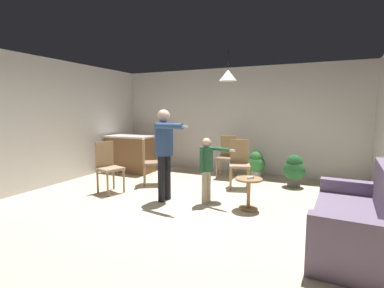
{
  "coord_description": "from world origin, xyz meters",
  "views": [
    {
      "loc": [
        2.12,
        -4.16,
        1.62
      ],
      "look_at": [
        -0.04,
        0.61,
        1.0
      ],
      "focal_mm": 27.05,
      "sensor_mm": 36.0,
      "label": 1
    }
  ],
  "objects_px": {
    "dining_chair_by_counter": "(227,155)",
    "dining_chair_centre_back": "(239,162)",
    "dining_chair_near_wall": "(149,160)",
    "spare_remote_on_table": "(251,178)",
    "dining_chair_spare": "(108,165)",
    "potted_plant_by_wall": "(256,163)",
    "couch_floral": "(359,222)",
    "person_child": "(207,163)",
    "person_adult": "(165,145)",
    "potted_plant_corner": "(294,169)",
    "side_table_by_couch": "(249,190)",
    "kitchen_counter": "(131,154)"
  },
  "relations": [
    {
      "from": "dining_chair_by_counter",
      "to": "dining_chair_centre_back",
      "type": "xyz_separation_m",
      "value": [
        0.52,
        -0.78,
        0.0
      ]
    },
    {
      "from": "dining_chair_by_counter",
      "to": "dining_chair_near_wall",
      "type": "distance_m",
      "value": 1.9
    },
    {
      "from": "spare_remote_on_table",
      "to": "dining_chair_spare",
      "type": "bearing_deg",
      "value": -177.69
    },
    {
      "from": "dining_chair_by_counter",
      "to": "potted_plant_by_wall",
      "type": "bearing_deg",
      "value": -169.2
    },
    {
      "from": "couch_floral",
      "to": "potted_plant_by_wall",
      "type": "distance_m",
      "value": 3.56
    },
    {
      "from": "potted_plant_by_wall",
      "to": "person_child",
      "type": "bearing_deg",
      "value": -99.58
    },
    {
      "from": "person_adult",
      "to": "potted_plant_corner",
      "type": "xyz_separation_m",
      "value": [
        2.02,
        1.94,
        -0.63
      ]
    },
    {
      "from": "dining_chair_centre_back",
      "to": "spare_remote_on_table",
      "type": "xyz_separation_m",
      "value": [
        0.54,
        -1.29,
        -0.01
      ]
    },
    {
      "from": "side_table_by_couch",
      "to": "dining_chair_spare",
      "type": "bearing_deg",
      "value": -177.13
    },
    {
      "from": "side_table_by_couch",
      "to": "person_adult",
      "type": "distance_m",
      "value": 1.63
    },
    {
      "from": "kitchen_counter",
      "to": "person_adult",
      "type": "distance_m",
      "value": 2.77
    },
    {
      "from": "dining_chair_centre_back",
      "to": "spare_remote_on_table",
      "type": "relative_size",
      "value": 7.69
    },
    {
      "from": "kitchen_counter",
      "to": "potted_plant_by_wall",
      "type": "height_order",
      "value": "kitchen_counter"
    },
    {
      "from": "couch_floral",
      "to": "dining_chair_centre_back",
      "type": "relative_size",
      "value": 1.85
    },
    {
      "from": "person_adult",
      "to": "spare_remote_on_table",
      "type": "height_order",
      "value": "person_adult"
    },
    {
      "from": "dining_chair_by_counter",
      "to": "potted_plant_corner",
      "type": "relative_size",
      "value": 1.46
    },
    {
      "from": "side_table_by_couch",
      "to": "dining_chair_near_wall",
      "type": "relative_size",
      "value": 0.52
    },
    {
      "from": "couch_floral",
      "to": "dining_chair_by_counter",
      "type": "bearing_deg",
      "value": 44.7
    },
    {
      "from": "kitchen_counter",
      "to": "dining_chair_spare",
      "type": "distance_m",
      "value": 1.93
    },
    {
      "from": "kitchen_counter",
      "to": "side_table_by_couch",
      "type": "bearing_deg",
      "value": -24.79
    },
    {
      "from": "kitchen_counter",
      "to": "person_child",
      "type": "xyz_separation_m",
      "value": [
        2.8,
        -1.64,
        0.23
      ]
    },
    {
      "from": "couch_floral",
      "to": "person_child",
      "type": "relative_size",
      "value": 1.62
    },
    {
      "from": "dining_chair_centre_back",
      "to": "dining_chair_spare",
      "type": "relative_size",
      "value": 1.0
    },
    {
      "from": "side_table_by_couch",
      "to": "dining_chair_by_counter",
      "type": "bearing_deg",
      "value": 116.37
    },
    {
      "from": "potted_plant_by_wall",
      "to": "dining_chair_near_wall",
      "type": "bearing_deg",
      "value": -142.4
    },
    {
      "from": "person_adult",
      "to": "potted_plant_corner",
      "type": "height_order",
      "value": "person_adult"
    },
    {
      "from": "couch_floral",
      "to": "spare_remote_on_table",
      "type": "xyz_separation_m",
      "value": [
        -1.45,
        0.8,
        0.21
      ]
    },
    {
      "from": "dining_chair_by_counter",
      "to": "dining_chair_spare",
      "type": "bearing_deg",
      "value": 47.97
    },
    {
      "from": "dining_chair_near_wall",
      "to": "dining_chair_spare",
      "type": "relative_size",
      "value": 1.0
    },
    {
      "from": "potted_plant_corner",
      "to": "potted_plant_by_wall",
      "type": "height_order",
      "value": "potted_plant_corner"
    },
    {
      "from": "dining_chair_centre_back",
      "to": "kitchen_counter",
      "type": "bearing_deg",
      "value": -24.61
    },
    {
      "from": "couch_floral",
      "to": "dining_chair_centre_back",
      "type": "height_order",
      "value": "same"
    },
    {
      "from": "dining_chair_near_wall",
      "to": "spare_remote_on_table",
      "type": "bearing_deg",
      "value": 42.07
    },
    {
      "from": "person_child",
      "to": "spare_remote_on_table",
      "type": "xyz_separation_m",
      "value": [
        0.77,
        -0.02,
        -0.17
      ]
    },
    {
      "from": "dining_chair_centre_back",
      "to": "couch_floral",
      "type": "bearing_deg",
      "value": 115.78
    },
    {
      "from": "side_table_by_couch",
      "to": "potted_plant_corner",
      "type": "height_order",
      "value": "potted_plant_corner"
    },
    {
      "from": "kitchen_counter",
      "to": "dining_chair_centre_back",
      "type": "relative_size",
      "value": 1.26
    },
    {
      "from": "side_table_by_couch",
      "to": "person_adult",
      "type": "bearing_deg",
      "value": -174.08
    },
    {
      "from": "dining_chair_centre_back",
      "to": "potted_plant_corner",
      "type": "xyz_separation_m",
      "value": [
        1.04,
        0.52,
        -0.17
      ]
    },
    {
      "from": "couch_floral",
      "to": "potted_plant_corner",
      "type": "height_order",
      "value": "couch_floral"
    },
    {
      "from": "person_adult",
      "to": "spare_remote_on_table",
      "type": "bearing_deg",
      "value": 105.08
    },
    {
      "from": "dining_chair_spare",
      "to": "potted_plant_corner",
      "type": "distance_m",
      "value": 3.83
    },
    {
      "from": "dining_chair_near_wall",
      "to": "potted_plant_corner",
      "type": "bearing_deg",
      "value": 79.61
    },
    {
      "from": "dining_chair_near_wall",
      "to": "person_adult",
      "type": "bearing_deg",
      "value": 14.7
    },
    {
      "from": "person_child",
      "to": "potted_plant_by_wall",
      "type": "distance_m",
      "value": 2.28
    },
    {
      "from": "side_table_by_couch",
      "to": "spare_remote_on_table",
      "type": "relative_size",
      "value": 4.0
    },
    {
      "from": "potted_plant_by_wall",
      "to": "dining_chair_centre_back",
      "type": "bearing_deg",
      "value": -98.71
    },
    {
      "from": "couch_floral",
      "to": "dining_chair_by_counter",
      "type": "relative_size",
      "value": 1.85
    },
    {
      "from": "person_adult",
      "to": "dining_chair_near_wall",
      "type": "relative_size",
      "value": 1.63
    },
    {
      "from": "kitchen_counter",
      "to": "dining_chair_by_counter",
      "type": "distance_m",
      "value": 2.54
    }
  ]
}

